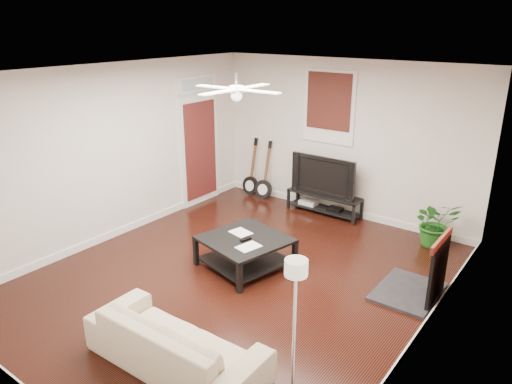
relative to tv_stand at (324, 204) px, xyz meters
The scene contains 14 objects.
room 3.04m from the tv_stand, 85.88° to the right, with size 5.01×6.01×2.81m.
brick_accent 3.44m from the tv_stand, 33.51° to the right, with size 0.02×2.20×2.80m, color brown.
fireplace 3.00m from the tv_stand, 36.56° to the right, with size 0.80×1.10×0.92m, color black.
window_back 1.77m from the tv_stand, 117.75° to the left, with size 1.00×0.06×1.30m, color black.
door_left 2.64m from the tv_stand, 158.72° to the right, with size 0.08×1.00×2.50m, color white.
tv_stand is the anchor object (origin of this frame).
tv 0.56m from the tv_stand, 90.00° to the left, with size 1.26×0.16×0.72m, color black.
coffee_table 2.49m from the tv_stand, 88.12° to the right, with size 1.09×1.09×0.46m, color black.
sofa 4.67m from the tv_stand, 79.84° to the right, with size 1.98×0.77×0.58m, color #BBA88C.
floor_lamp 5.03m from the tv_stand, 64.20° to the right, with size 0.27×0.27×1.62m, color white, non-canonical shape.
potted_plant 2.07m from the tv_stand, ahead, with size 0.69×0.59×0.76m, color #1F611B.
guitar_left 1.74m from the tv_stand, behind, with size 0.37×0.26×1.20m, color black, non-canonical shape.
guitar_right 1.40m from the tv_stand, behind, with size 0.37×0.26×1.20m, color black, non-canonical shape.
ceiling_fan 3.68m from the tv_stand, 85.88° to the right, with size 1.24×1.24×0.32m, color white, non-canonical shape.
Camera 1 is at (3.73, -4.61, 3.38)m, focal length 33.61 mm.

